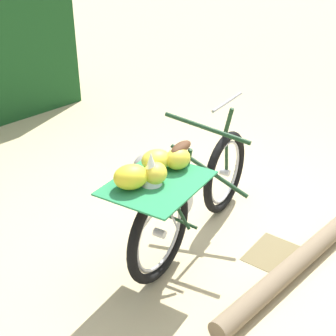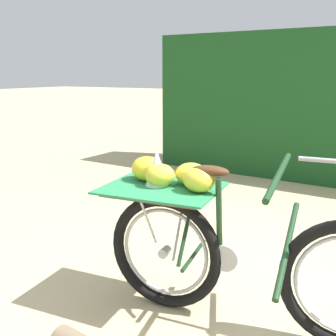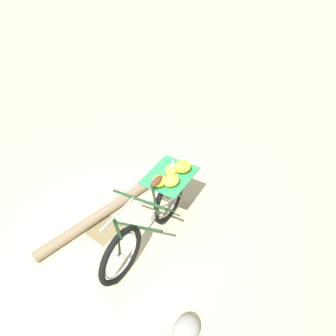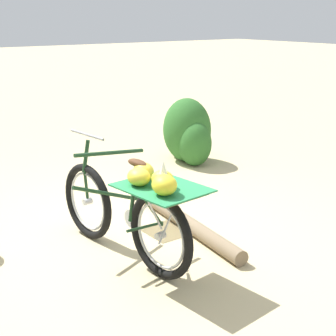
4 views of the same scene
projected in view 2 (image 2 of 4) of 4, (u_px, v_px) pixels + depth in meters
foliage_hedge at (314, 106)px, 5.63m from camera, size 4.42×1.14×1.99m
bicycle at (226, 240)px, 2.37m from camera, size 1.80×0.73×1.03m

